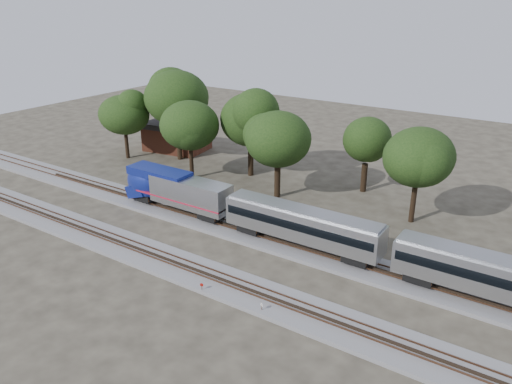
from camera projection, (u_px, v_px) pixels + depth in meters
ground at (204, 252)px, 53.51m from camera, size 160.00×160.00×0.00m
track_far at (236, 229)px, 58.09m from camera, size 160.00×5.00×0.73m
track_near at (178, 266)px, 50.34m from camera, size 160.00×5.00×0.73m
train at (500, 276)px, 42.71m from camera, size 91.91×3.17×4.67m
switch_stand_red at (202, 287)px, 45.88m from camera, size 0.33×0.11×1.06m
switch_stand_white at (262, 307)px, 42.96m from camera, size 0.32×0.16×1.04m
switch_lever at (219, 294)px, 45.78m from camera, size 0.54×0.37×0.30m
brick_building at (177, 136)px, 87.46m from camera, size 11.18×8.60×4.94m
tree_0 at (124, 115)px, 81.25m from camera, size 7.46×7.46×10.52m
tree_1 at (177, 98)px, 79.47m from camera, size 10.43×10.43×14.71m
tree_2 at (190, 125)px, 71.89m from camera, size 8.21×8.21×11.57m
tree_3 at (251, 120)px, 72.79m from camera, size 8.74×8.74×12.33m
tree_4 at (278, 139)px, 64.95m from camera, size 8.25×8.25×11.63m
tree_5 at (367, 139)px, 67.09m from camera, size 7.62×7.62×10.74m
tree_6 at (419, 157)px, 57.55m from camera, size 8.36×8.36×11.78m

